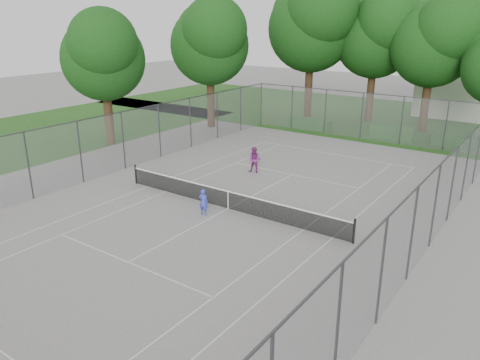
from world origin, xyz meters
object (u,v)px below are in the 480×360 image
Objects in this scene: house at (474,69)px; woman_player at (255,160)px; girl_player at (203,202)px; tennis_net at (228,199)px.

woman_player is (-6.99, -25.84, -3.52)m from house.
girl_player is 6.80m from woman_player.
girl_player is (-5.49, -32.47, -3.67)m from house.
house is (4.95, 31.27, 3.79)m from tennis_net.
tennis_net is at bearing -99.00° from house.
woman_player is (-1.50, 6.63, 0.16)m from girl_player.
girl_player is at bearing -99.60° from house.
tennis_net is at bearing -121.76° from girl_player.
house is at bearing 59.56° from woman_player.
house is 8.46× the size of girl_player.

